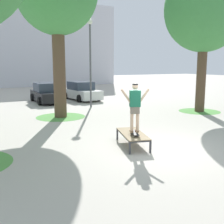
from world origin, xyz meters
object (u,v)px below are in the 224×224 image
Objects in this scene: tree_near_right at (205,10)px; car_black at (47,93)px; car_white at (81,92)px; skate_box at (133,134)px; light_post at (90,50)px; skateboard at (135,133)px; skater at (135,104)px.

car_black is (-7.14, 8.76, -5.37)m from tree_near_right.
skate_box is at bearing -105.17° from car_white.
tree_near_right is at bearing -50.81° from car_black.
tree_near_right is 11.20m from car_white.
light_post is (-5.18, 4.90, -2.24)m from tree_near_right.
car_white reaches higher than skateboard.
tree_near_right reaches higher than car_white.
car_white is at bearing 74.83° from skate_box.
car_black reaches higher than skateboard.
light_post is at bearing -63.07° from car_black.
skate_box is 0.35× the size of light_post.
light_post is (2.53, 8.97, 3.41)m from skate_box.
car_black is (0.56, 12.83, 0.28)m from skate_box.
light_post reaches higher than skate_box.
skateboard is at bearing -92.80° from car_black.
skateboard reaches higher than skate_box.
skateboard is (-0.08, -0.24, 0.12)m from skate_box.
skateboard is at bearing -107.69° from skate_box.
car_black is at bearing 129.19° from tree_near_right.
skater is at bearing 66.51° from skateboard.
skateboard is 0.09× the size of tree_near_right.
car_black is 2.96m from car_white.
skate_box is 13.44m from car_white.
car_black is (0.64, 13.07, 0.15)m from skateboard.
car_white is 0.74× the size of light_post.
car_black is 0.73× the size of light_post.
tree_near_right is at bearing 27.86° from skate_box.
tree_near_right is at bearing -64.78° from car_white.
light_post is at bearing 74.21° from skateboard.
skate_box is 0.28m from skateboard.
skater is 0.39× the size of car_white.
car_white is (2.95, 0.13, 0.00)m from car_black.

